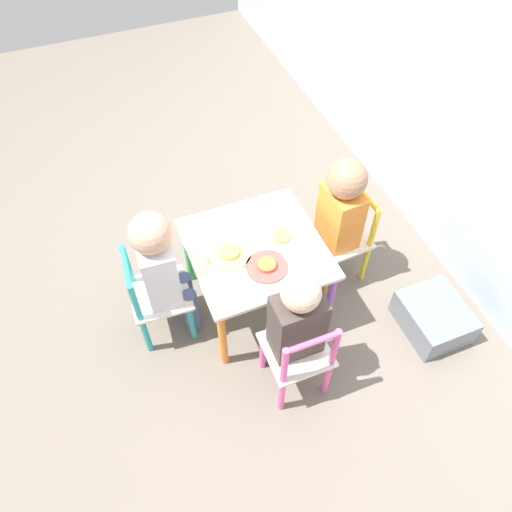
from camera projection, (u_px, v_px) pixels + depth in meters
ground_plane at (256, 300)px, 2.53m from camera, size 6.00×6.00×0.00m
kids_table at (256, 255)px, 2.25m from camera, size 0.58×0.58×0.42m
chair_pink at (298, 356)px, 2.05m from camera, size 0.26×0.26×0.51m
chair_yellow at (343, 238)px, 2.46m from camera, size 0.28×0.28×0.51m
chair_teal at (155, 297)px, 2.24m from camera, size 0.28×0.28×0.51m
child_right at (295, 321)px, 1.95m from camera, size 0.21×0.20×0.72m
child_back at (338, 212)px, 2.28m from camera, size 0.21×0.23×0.74m
child_front at (162, 265)px, 2.09m from camera, size 0.21×0.22×0.75m
plate_right at (267, 266)px, 2.12m from camera, size 0.18×0.18×0.03m
plate_back at (282, 238)px, 2.22m from camera, size 0.18×0.18×0.03m
plate_front at (230, 254)px, 2.16m from camera, size 0.19×0.19×0.03m
storage_bin at (434, 317)px, 2.37m from camera, size 0.32×0.28×0.15m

